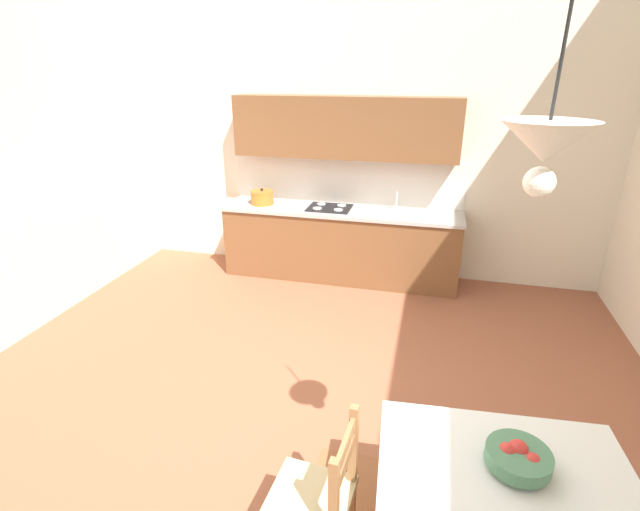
% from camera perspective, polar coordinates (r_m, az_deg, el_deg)
% --- Properties ---
extents(ground_plane, '(6.45, 6.42, 0.10)m').
position_cam_1_polar(ground_plane, '(3.85, -3.49, -19.43)').
color(ground_plane, '#99563D').
extents(wall_back, '(6.45, 0.12, 4.28)m').
position_cam_1_polar(wall_back, '(5.79, 5.25, 18.47)').
color(wall_back, silver).
rests_on(wall_back, ground_plane).
extents(kitchen_cabinetry, '(2.92, 0.63, 2.20)m').
position_cam_1_polar(kitchen_cabinetry, '(5.72, 2.62, 5.41)').
color(kitchen_cabinetry, brown).
rests_on(kitchen_cabinetry, ground_plane).
extents(dining_table, '(1.25, 0.96, 0.75)m').
position_cam_1_polar(dining_table, '(2.62, 21.63, -26.15)').
color(dining_table, brown).
rests_on(dining_table, ground_plane).
extents(dining_chair_tv_side, '(0.45, 0.45, 0.93)m').
position_cam_1_polar(dining_chair_tv_side, '(2.69, -0.34, -27.87)').
color(dining_chair_tv_side, '#D1BC89').
rests_on(dining_chair_tv_side, ground_plane).
extents(fruit_bowl, '(0.30, 0.30, 0.12)m').
position_cam_1_polar(fruit_bowl, '(2.53, 23.19, -21.84)').
color(fruit_bowl, '#4C7F5B').
rests_on(fruit_bowl, dining_table).
extents(pendant_lamp, '(0.32, 0.32, 0.81)m').
position_cam_1_polar(pendant_lamp, '(1.79, 26.05, 12.16)').
color(pendant_lamp, black).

